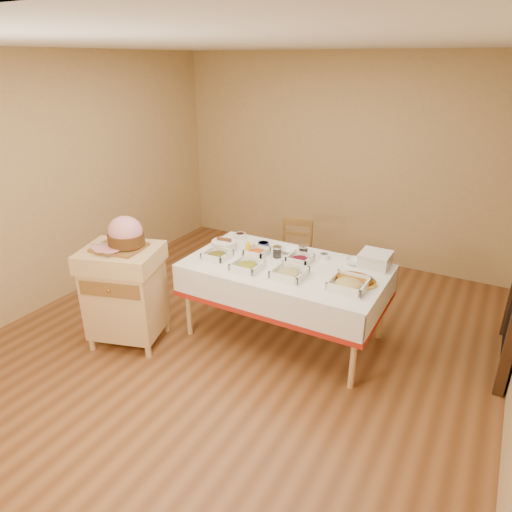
{
  "coord_description": "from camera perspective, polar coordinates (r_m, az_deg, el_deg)",
  "views": [
    {
      "loc": [
        1.92,
        -3.15,
        2.5
      ],
      "look_at": [
        0.05,
        0.2,
        0.83
      ],
      "focal_mm": 32.0,
      "sensor_mm": 36.0,
      "label": 1
    }
  ],
  "objects": [
    {
      "name": "bowl_white_imported",
      "position": [
        4.46,
        4.11,
        0.73
      ],
      "size": [
        0.19,
        0.19,
        0.04
      ],
      "primitive_type": "imported",
      "rotation": [
        0.0,
        0.0,
        0.18
      ],
      "color": "white",
      "rests_on": "dining_table"
    },
    {
      "name": "preserve_jar_left",
      "position": [
        4.33,
        2.65,
        0.45
      ],
      "size": [
        0.09,
        0.09,
        0.11
      ],
      "color": "silver",
      "rests_on": "dining_table"
    },
    {
      "name": "serving_dish_f",
      "position": [
        4.24,
        5.5,
        -0.39
      ],
      "size": [
        0.22,
        0.21,
        0.1
      ],
      "color": "white",
      "rests_on": "dining_table"
    },
    {
      "name": "serving_dish_a",
      "position": [
        4.32,
        -4.88,
        0.12
      ],
      "size": [
        0.24,
        0.23,
        0.1
      ],
      "color": "white",
      "rests_on": "dining_table"
    },
    {
      "name": "small_bowl_right",
      "position": [
        4.35,
        8.52,
        0.01
      ],
      "size": [
        0.1,
        0.1,
        0.05
      ],
      "color": "white",
      "rests_on": "dining_table"
    },
    {
      "name": "butcher_cart",
      "position": [
        4.38,
        -16.07,
        -4.09
      ],
      "size": [
        0.81,
        0.74,
        0.95
      ],
      "color": "#E3BB7D",
      "rests_on": "ground"
    },
    {
      "name": "small_bowl_left",
      "position": [
        4.8,
        -1.99,
        2.59
      ],
      "size": [
        0.11,
        0.11,
        0.05
      ],
      "color": "white",
      "rests_on": "dining_table"
    },
    {
      "name": "preserve_jar_right",
      "position": [
        4.36,
        5.93,
        0.57
      ],
      "size": [
        0.09,
        0.09,
        0.12
      ],
      "color": "silver",
      "rests_on": "dining_table"
    },
    {
      "name": "dining_table",
      "position": [
        4.25,
        3.66,
        -3.12
      ],
      "size": [
        1.82,
        1.02,
        0.76
      ],
      "color": "#E3BB7D",
      "rests_on": "ground"
    },
    {
      "name": "bread_basket",
      "position": [
        4.51,
        -3.98,
        1.39
      ],
      "size": [
        0.25,
        0.25,
        0.11
      ],
      "color": "white",
      "rests_on": "dining_table"
    },
    {
      "name": "plate_stack",
      "position": [
        4.27,
        14.68,
        -0.4
      ],
      "size": [
        0.27,
        0.27,
        0.13
      ],
      "color": "white",
      "rests_on": "dining_table"
    },
    {
      "name": "room_shell",
      "position": [
        3.87,
        -2.04,
        5.43
      ],
      "size": [
        5.0,
        5.0,
        5.0
      ],
      "color": "brown",
      "rests_on": "ground"
    },
    {
      "name": "serving_dish_d",
      "position": [
        3.83,
        11.49,
        -3.45
      ],
      "size": [
        0.3,
        0.3,
        0.11
      ],
      "color": "white",
      "rests_on": "dining_table"
    },
    {
      "name": "small_bowl_mid",
      "position": [
        4.57,
        0.93,
        1.45
      ],
      "size": [
        0.12,
        0.12,
        0.05
      ],
      "color": "navy",
      "rests_on": "dining_table"
    },
    {
      "name": "serving_dish_c",
      "position": [
        3.95,
        4.17,
        -2.16
      ],
      "size": [
        0.27,
        0.27,
        0.11
      ],
      "color": "white",
      "rests_on": "dining_table"
    },
    {
      "name": "brass_platter",
      "position": [
        3.94,
        12.16,
        -2.92
      ],
      "size": [
        0.38,
        0.27,
        0.05
      ],
      "color": "gold",
      "rests_on": "dining_table"
    },
    {
      "name": "serving_dish_e",
      "position": [
        4.38,
        0.1,
        0.5
      ],
      "size": [
        0.21,
        0.2,
        0.1
      ],
      "color": "white",
      "rests_on": "dining_table"
    },
    {
      "name": "mustard_bottle",
      "position": [
        4.34,
        -1.01,
        0.88
      ],
      "size": [
        0.05,
        0.05,
        0.16
      ],
      "color": "yellow",
      "rests_on": "dining_table"
    },
    {
      "name": "serving_dish_b",
      "position": [
        4.08,
        -1.1,
        -1.23
      ],
      "size": [
        0.25,
        0.25,
        0.1
      ],
      "color": "white",
      "rests_on": "dining_table"
    },
    {
      "name": "bowl_small_imported",
      "position": [
        4.29,
        12.23,
        -0.68
      ],
      "size": [
        0.21,
        0.21,
        0.05
      ],
      "primitive_type": "imported",
      "rotation": [
        0.0,
        0.0,
        -0.36
      ],
      "color": "white",
      "rests_on": "dining_table"
    },
    {
      "name": "dining_chair",
      "position": [
        5.23,
        4.86,
        0.03
      ],
      "size": [
        0.44,
        0.43,
        0.83
      ],
      "color": "olive",
      "rests_on": "ground"
    },
    {
      "name": "ham_on_board",
      "position": [
        4.16,
        -16.1,
        2.51
      ],
      "size": [
        0.45,
        0.43,
        0.3
      ],
      "color": "olive",
      "rests_on": "butcher_cart"
    }
  ]
}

